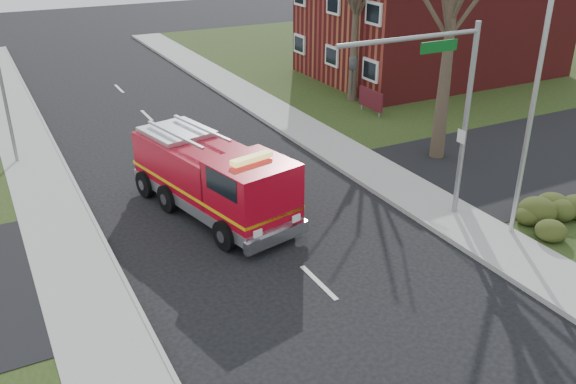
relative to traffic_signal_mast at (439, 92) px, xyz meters
name	(u,v)px	position (x,y,z in m)	size (l,w,h in m)	color
ground	(319,283)	(-5.21, -1.50, -4.71)	(120.00, 120.00, 0.00)	black
sidewalk_right	(478,233)	(0.99, -1.50, -4.63)	(2.40, 80.00, 0.15)	gray
sidewalk_left	(105,345)	(-11.41, -1.50, -4.63)	(2.40, 80.00, 0.15)	gray
brick_building	(434,18)	(13.79, 16.50, -1.05)	(15.40, 10.40, 7.25)	maroon
health_center_sign	(371,99)	(5.29, 11.00, -3.83)	(0.12, 2.00, 1.40)	#50121C
hedge_corner	(563,214)	(3.79, -2.50, -4.13)	(2.80, 2.00, 0.90)	#343E16
traffic_signal_mast	(439,92)	(0.00, 0.00, 0.00)	(5.29, 0.18, 6.80)	gray
streetlight_pole	(532,104)	(1.93, -2.00, -0.16)	(1.48, 0.16, 8.40)	#B7BABF
utility_pole_far	(2,84)	(-12.01, 12.50, -1.21)	(0.14, 0.14, 7.00)	gray
fire_engine	(214,180)	(-6.21, 4.14, -3.40)	(4.00, 7.53, 2.89)	#A70719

